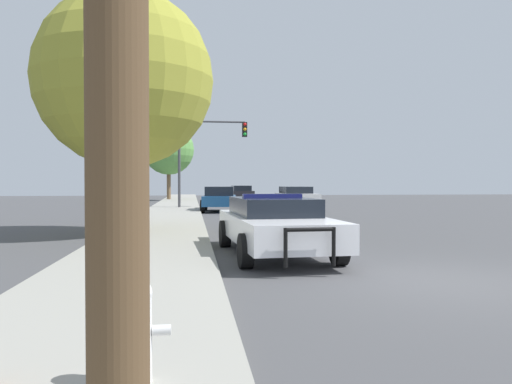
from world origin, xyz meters
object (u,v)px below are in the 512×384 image
Objects in this scene: fire_hydrant at (138,327)px; traffic_light at (206,145)px; police_car at (274,224)px; car_background_distant at (241,193)px; tree_sidewalk_far at (169,150)px; car_background_midblock at (220,198)px; car_background_oncoming at (296,197)px; tree_sidewalk_near at (125,80)px.

traffic_light is (1.30, 26.69, 3.38)m from fire_hydrant.
car_background_distant is at bearing -97.45° from police_car.
traffic_light is at bearing -78.65° from tree_sidewalk_far.
fire_hydrant is at bearing 69.59° from police_car.
fire_hydrant is at bearing -89.86° from car_background_midblock.
car_background_distant is (2.25, 30.61, 0.02)m from police_car.
car_background_oncoming is 0.70× the size of tree_sidewalk_far.
traffic_light is 0.80× the size of tree_sidewalk_far.
police_car is 1.01× the size of traffic_light.
fire_hydrant is 23.97m from car_background_midblock.
car_background_midblock is (-0.31, 16.64, 0.04)m from police_car.
traffic_light is (-0.94, 19.44, 3.22)m from police_car.
car_background_midblock is at bearing 73.00° from tree_sidewalk_near.
police_car is 16.65m from car_background_midblock.
car_background_oncoming is 16.06m from tree_sidewalk_near.
car_background_oncoming is (4.33, 18.07, 0.05)m from police_car.
tree_sidewalk_far is at bearing 149.21° from car_background_distant.
fire_hydrant is (-2.24, -7.24, -0.16)m from police_car.
car_background_midblock is 0.61× the size of tree_sidewalk_far.
tree_sidewalk_near reaches higher than traffic_light.
car_background_distant is 1.08× the size of car_background_midblock.
police_car is at bearing -84.18° from car_background_midblock.
fire_hydrant is 26.93m from traffic_light.
traffic_light reaches higher than car_background_midblock.
tree_sidewalk_far reaches higher than car_background_distant.
car_background_distant is at bearing 83.23° from fire_hydrant.
car_background_midblock reaches higher than car_background_distant.
traffic_light is 0.72× the size of tree_sidewalk_near.
police_car is 0.81× the size of tree_sidewalk_far.
fire_hydrant is 0.12× the size of tree_sidewalk_far.
traffic_light reaches higher than police_car.
car_background_distant is 26.76m from tree_sidewalk_near.
car_background_midblock is (0.64, -2.80, -3.19)m from traffic_light.
tree_sidewalk_far is at bearing -86.75° from police_car.
tree_sidewalk_near is (-1.66, 12.13, 4.28)m from fire_hydrant.
tree_sidewalk_far is (-1.63, 41.26, 4.00)m from fire_hydrant.
police_car is 6.93× the size of fire_hydrant.
fire_hydrant is at bearing -98.44° from car_background_distant.
tree_sidewalk_near reaches higher than car_background_midblock.
police_car is 7.58m from fire_hydrant.
tree_sidewalk_near reaches higher than police_car.
tree_sidewalk_far is at bearing 101.35° from traffic_light.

